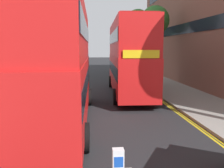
{
  "coord_description": "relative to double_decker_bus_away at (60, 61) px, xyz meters",
  "views": [
    {
      "loc": [
        -0.68,
        -0.56,
        3.62
      ],
      "look_at": [
        0.5,
        11.0,
        1.8
      ],
      "focal_mm": 36.93,
      "sensor_mm": 36.0,
      "label": 1
    }
  ],
  "objects": [
    {
      "name": "sidewalk_right",
      "position": [
        8.52,
        5.45,
        -2.96
      ],
      "size": [
        4.0,
        80.0,
        0.14
      ],
      "primitive_type": "cube",
      "color": "gray",
      "rests_on": "ground"
    },
    {
      "name": "sidewalk_left",
      "position": [
        -4.48,
        5.45,
        -2.96
      ],
      "size": [
        4.0,
        80.0,
        0.14
      ],
      "primitive_type": "cube",
      "color": "gray",
      "rests_on": "ground"
    },
    {
      "name": "kerb_line_outer",
      "position": [
        6.42,
        3.45,
        -3.03
      ],
      "size": [
        0.1,
        56.0,
        0.01
      ],
      "primitive_type": "cube",
      "color": "yellow",
      "rests_on": "ground"
    },
    {
      "name": "kerb_line_inner",
      "position": [
        6.26,
        3.45,
        -3.03
      ],
      "size": [
        0.1,
        56.0,
        0.01
      ],
      "primitive_type": "cube",
      "color": "yellow",
      "rests_on": "ground"
    },
    {
      "name": "double_decker_bus_away",
      "position": [
        0.0,
        0.0,
        0.0
      ],
      "size": [
        2.97,
        10.86,
        5.64
      ],
      "color": "red",
      "rests_on": "ground"
    },
    {
      "name": "double_decker_bus_oncoming",
      "position": [
        4.45,
        6.61,
        0.0
      ],
      "size": [
        3.17,
        10.91,
        5.64
      ],
      "color": "red",
      "rests_on": "ground"
    },
    {
      "name": "pedestrian_far",
      "position": [
        8.92,
        16.46,
        -2.04
      ],
      "size": [
        0.34,
        0.22,
        1.62
      ],
      "color": "#2D2D38",
      "rests_on": "sidewalk_right"
    },
    {
      "name": "street_tree_mid",
      "position": [
        7.73,
        18.96,
        3.89
      ],
      "size": [
        3.09,
        3.09,
        8.42
      ],
      "color": "#6B6047",
      "rests_on": "sidewalk_right"
    },
    {
      "name": "street_tree_far",
      "position": [
        7.85,
        24.81,
        2.84
      ],
      "size": [
        3.4,
        3.4,
        7.47
      ],
      "color": "#6B6047",
      "rests_on": "sidewalk_right"
    },
    {
      "name": "street_tree_distant",
      "position": [
        7.92,
        11.73,
        3.16
      ],
      "size": [
        2.85,
        2.85,
        7.6
      ],
      "color": "#6B6047",
      "rests_on": "sidewalk_right"
    }
  ]
}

